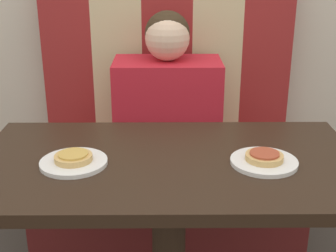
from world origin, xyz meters
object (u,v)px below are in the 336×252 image
at_px(person, 167,100).
at_px(plate_left, 74,162).
at_px(pizza_right, 264,156).
at_px(plate_right, 264,162).
at_px(pizza_left, 73,157).

distance_m(person, plate_left, 0.71).
bearing_deg(pizza_right, plate_right, 0.00).
distance_m(plate_right, pizza_right, 0.02).
height_order(person, pizza_left, person).
distance_m(person, plate_right, 0.71).
bearing_deg(pizza_left, plate_left, 0.00).
xyz_separation_m(plate_left, pizza_left, (0.00, 0.00, 0.02)).
bearing_deg(person, plate_left, -111.46).
height_order(plate_right, pizza_right, pizza_right).
distance_m(plate_left, plate_right, 0.52).
height_order(plate_left, pizza_right, pizza_right).
relative_size(plate_right, pizza_right, 1.78).
bearing_deg(plate_right, pizza_left, 180.00).
xyz_separation_m(person, plate_right, (0.26, -0.66, 0.03)).
xyz_separation_m(person, plate_left, (-0.26, -0.66, 0.03)).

